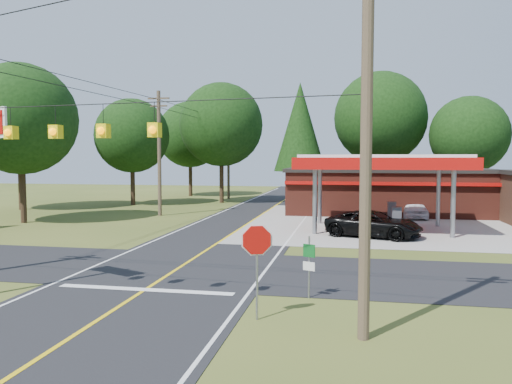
% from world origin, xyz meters
% --- Properties ---
extents(ground, '(120.00, 120.00, 0.00)m').
position_xyz_m(ground, '(0.00, 0.00, 0.00)').
color(ground, '#3C4C1B').
rests_on(ground, ground).
extents(main_highway, '(8.00, 120.00, 0.02)m').
position_xyz_m(main_highway, '(0.00, 0.00, 0.01)').
color(main_highway, black).
rests_on(main_highway, ground).
extents(cross_road, '(70.00, 7.00, 0.02)m').
position_xyz_m(cross_road, '(0.00, 0.00, 0.01)').
color(cross_road, black).
rests_on(cross_road, ground).
extents(lane_center_yellow, '(0.15, 110.00, 0.00)m').
position_xyz_m(lane_center_yellow, '(0.00, 0.00, 0.03)').
color(lane_center_yellow, yellow).
rests_on(lane_center_yellow, main_highway).
extents(gas_canopy, '(10.60, 7.40, 4.88)m').
position_xyz_m(gas_canopy, '(9.00, 13.00, 4.27)').
color(gas_canopy, gray).
rests_on(gas_canopy, ground).
extents(convenience_store, '(16.40, 7.55, 3.80)m').
position_xyz_m(convenience_store, '(10.00, 22.98, 1.92)').
color(convenience_store, maroon).
rests_on(convenience_store, ground).
extents(utility_pole_near_right, '(1.80, 0.30, 11.50)m').
position_xyz_m(utility_pole_near_right, '(7.50, -7.00, 5.96)').
color(utility_pole_near_right, '#473828').
rests_on(utility_pole_near_right, ground).
extents(utility_pole_far_left, '(1.80, 0.30, 10.00)m').
position_xyz_m(utility_pole_far_left, '(-8.00, 18.00, 5.20)').
color(utility_pole_far_left, '#473828').
rests_on(utility_pole_far_left, ground).
extents(utility_pole_north, '(0.30, 0.30, 9.50)m').
position_xyz_m(utility_pole_north, '(-6.50, 35.00, 4.75)').
color(utility_pole_north, '#473828').
rests_on(utility_pole_north, ground).
extents(overhead_beacons, '(17.04, 2.04, 1.03)m').
position_xyz_m(overhead_beacons, '(-1.00, -6.00, 6.21)').
color(overhead_beacons, black).
rests_on(overhead_beacons, ground).
extents(treeline_backdrop, '(70.27, 51.59, 13.30)m').
position_xyz_m(treeline_backdrop, '(0.82, 24.01, 7.49)').
color(treeline_backdrop, '#332316').
rests_on(treeline_backdrop, ground).
extents(suv_car, '(7.03, 7.03, 1.55)m').
position_xyz_m(suv_car, '(8.50, 10.00, 0.77)').
color(suv_car, black).
rests_on(suv_car, ground).
extents(sedan_car, '(4.58, 4.58, 1.55)m').
position_xyz_m(sedan_car, '(12.00, 20.26, 0.77)').
color(sedan_car, white).
rests_on(sedan_car, ground).
extents(octagonal_stop_sign, '(0.91, 0.39, 2.83)m').
position_xyz_m(octagonal_stop_sign, '(4.50, -6.01, 2.13)').
color(octagonal_stop_sign, gray).
rests_on(octagonal_stop_sign, ground).
extents(route_sign_post, '(0.41, 0.19, 2.10)m').
position_xyz_m(route_sign_post, '(5.80, -3.52, 1.25)').
color(route_sign_post, gray).
rests_on(route_sign_post, ground).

